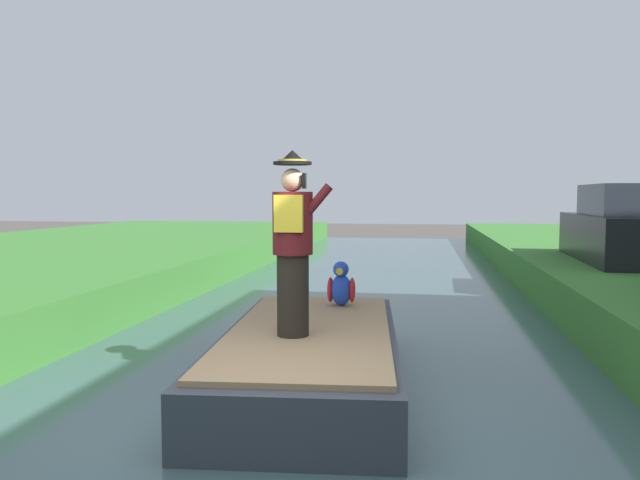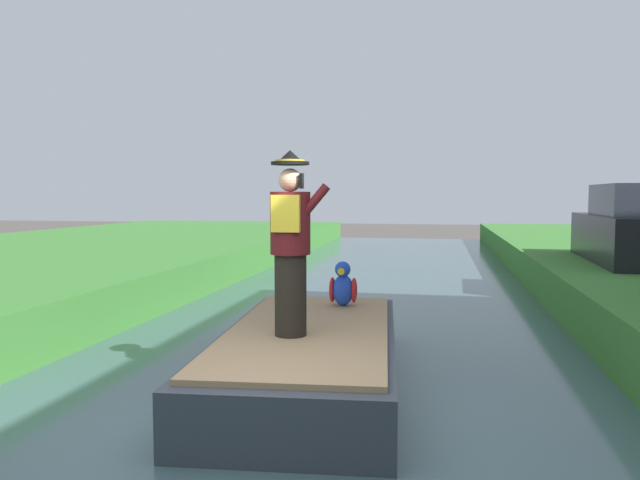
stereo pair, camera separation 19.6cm
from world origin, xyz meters
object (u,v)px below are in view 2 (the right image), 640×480
Objects in this scene: person_pirate at (291,244)px; parked_car_dark at (638,230)px; boat at (309,356)px; parrot_plush at (343,287)px.

person_pirate reaches higher than parked_car_dark.
person_pirate is (-0.11, -0.39, 1.23)m from boat.
parked_car_dark reaches higher than parrot_plush.
parked_car_dark is at bearing 51.12° from boat.
parked_car_dark is (4.94, 4.99, 0.50)m from parrot_plush.
boat is 1.30m from person_pirate.
person_pirate is at bearing -105.09° from boat.
parrot_plush is at bearing -134.70° from parked_car_dark.
boat is 7.60× the size of parrot_plush.
boat is at bearing -128.88° from parked_car_dark.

